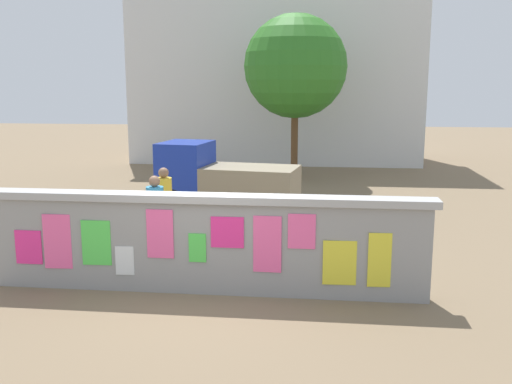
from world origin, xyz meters
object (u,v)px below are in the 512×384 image
Objects in this scene: bicycle_far at (87,235)px; person_walking at (164,197)px; auto_rickshaw_truck at (221,179)px; bicycle_near at (333,233)px; motorcycle at (229,241)px; tree_roadside at (295,66)px; person_bystander at (155,208)px.

person_walking is at bearing 35.64° from bicycle_far.
auto_rickshaw_truck reaches higher than bicycle_near.
motorcycle is 10.79m from tree_roadside.
person_bystander is 10.46m from tree_roadside.
motorcycle is 2.31m from bicycle_near.
motorcycle is 1.17× the size of person_walking.
person_walking is (-3.60, 0.28, 0.62)m from bicycle_near.
motorcycle is at bearing -94.02° from tree_roadside.
person_walking is at bearing -103.51° from auto_rickshaw_truck.
tree_roadside reaches higher than auto_rickshaw_truck.
motorcycle is (0.92, -4.47, -0.44)m from auto_rickshaw_truck.
bicycle_near is at bearing -82.08° from tree_roadside.
person_bystander is (-1.52, 0.41, 0.52)m from motorcycle.
bicycle_far is 1.61m from person_bystander.
auto_rickshaw_truck is at bearing 76.49° from person_walking.
auto_rickshaw_truck is 0.66× the size of tree_roadside.
person_bystander reaches higher than motorcycle.
bicycle_near is at bearing 12.97° from person_bystander.
tree_roadside reaches higher than person_walking.
person_walking is 1.09m from person_bystander.
bicycle_near is at bearing -48.40° from auto_rickshaw_truck.
bicycle_near is (2.89, -3.25, -0.54)m from auto_rickshaw_truck.
bicycle_far is (-3.00, 0.51, -0.10)m from motorcycle.
tree_roadside is (3.72, 9.67, 3.59)m from bicycle_far.
person_bystander is at bearing 164.88° from motorcycle.
motorcycle is at bearing -42.25° from person_walking.
auto_rickshaw_truck is 3.06m from person_walking.
motorcycle is 1.66m from person_bystander.
bicycle_far is at bearing -171.98° from bicycle_near.
auto_rickshaw_truck is at bearing 62.30° from bicycle_far.
bicycle_far is 1.79m from person_walking.
motorcycle is at bearing -9.72° from bicycle_far.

